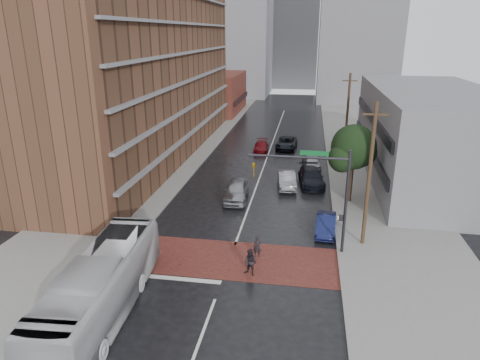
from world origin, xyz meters
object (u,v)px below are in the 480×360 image
(suv_travel, at_px, (287,143))
(car_parked_far, at_px, (311,161))
(pedestrian_b, at_px, (250,262))
(car_travel_c, at_px, (261,147))
(pedestrian_a, at_px, (257,247))
(car_travel_a, at_px, (236,191))
(car_parked_mid, at_px, (311,177))
(car_parked_near, at_px, (326,224))
(transit_bus, at_px, (101,287))
(car_travel_b, at_px, (287,180))

(suv_travel, relative_size, car_parked_far, 1.20)
(pedestrian_b, height_order, car_travel_c, pedestrian_b)
(pedestrian_b, xyz_separation_m, car_parked_far, (3.61, 22.78, -0.10))
(pedestrian_a, xyz_separation_m, suv_travel, (0.28, 28.42, -0.04))
(pedestrian_a, bearing_deg, car_travel_a, 106.16)
(car_parked_mid, distance_m, car_parked_far, 5.66)
(car_parked_near, distance_m, car_parked_far, 16.15)
(pedestrian_a, relative_size, car_parked_near, 0.38)
(pedestrian_a, xyz_separation_m, pedestrian_b, (-0.16, -2.24, 0.08))
(car_parked_near, relative_size, car_parked_mid, 0.74)
(car_travel_a, height_order, car_parked_near, car_travel_a)
(transit_bus, bearing_deg, car_parked_far, 65.41)
(car_travel_a, relative_size, suv_travel, 0.96)
(pedestrian_b, height_order, car_parked_far, pedestrian_b)
(car_travel_a, height_order, suv_travel, car_travel_a)
(pedestrian_b, relative_size, car_parked_near, 0.42)
(car_travel_a, relative_size, car_travel_c, 1.19)
(pedestrian_b, relative_size, car_parked_far, 0.39)
(car_travel_b, height_order, car_parked_far, car_travel_b)
(car_parked_near, bearing_deg, car_parked_mid, 99.92)
(transit_bus, xyz_separation_m, pedestrian_a, (7.24, 7.39, -0.91))
(car_parked_far, bearing_deg, car_parked_near, -93.60)
(transit_bus, bearing_deg, pedestrian_a, 41.96)
(pedestrian_b, relative_size, car_travel_b, 0.37)
(transit_bus, bearing_deg, car_travel_c, 78.82)
(car_parked_near, bearing_deg, car_travel_c, 112.24)
(transit_bus, xyz_separation_m, car_parked_near, (11.80, 11.82, -1.01))
(car_parked_far, bearing_deg, car_travel_a, -129.09)
(car_travel_a, bearing_deg, car_parked_mid, 33.97)
(suv_travel, xyz_separation_m, car_parked_near, (4.27, -24.00, -0.06))
(pedestrian_b, bearing_deg, car_parked_mid, 99.38)
(pedestrian_a, relative_size, car_travel_b, 0.33)
(car_travel_b, relative_size, car_parked_mid, 0.84)
(car_travel_b, xyz_separation_m, car_parked_near, (3.42, -9.47, -0.09))
(transit_bus, height_order, pedestrian_a, transit_bus)
(suv_travel, bearing_deg, pedestrian_a, -87.35)
(car_travel_a, relative_size, car_parked_mid, 0.92)
(pedestrian_b, distance_m, car_travel_c, 28.85)
(car_parked_near, bearing_deg, car_travel_b, 113.76)
(pedestrian_a, height_order, car_parked_mid, car_parked_mid)
(car_parked_far, bearing_deg, car_travel_b, -116.71)
(pedestrian_b, distance_m, car_travel_b, 16.18)
(car_travel_a, bearing_deg, car_parked_near, -38.82)
(car_parked_far, bearing_deg, car_parked_mid, -97.50)
(car_travel_a, relative_size, car_parked_near, 1.25)
(car_travel_c, distance_m, car_parked_near, 23.25)
(car_travel_c, bearing_deg, car_travel_a, -93.34)
(car_travel_c, height_order, car_parked_near, car_parked_near)
(pedestrian_a, relative_size, suv_travel, 0.29)
(pedestrian_b, bearing_deg, transit_bus, -122.66)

